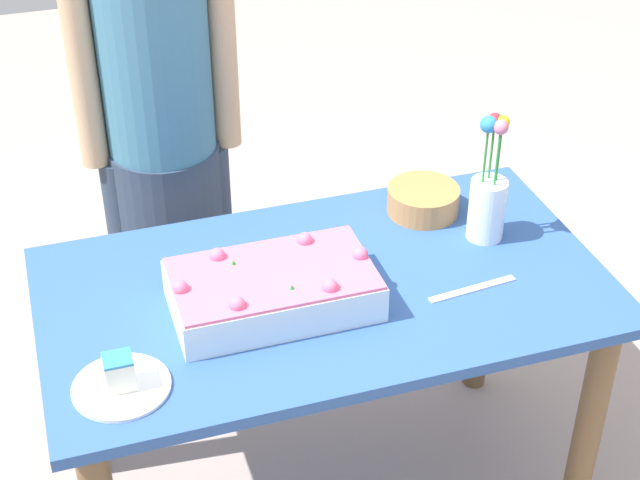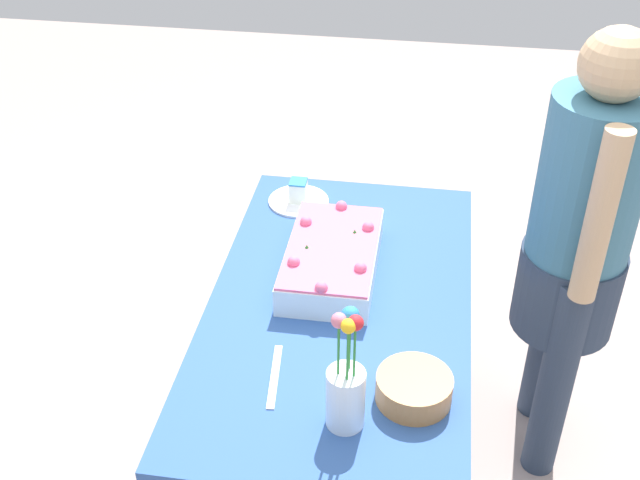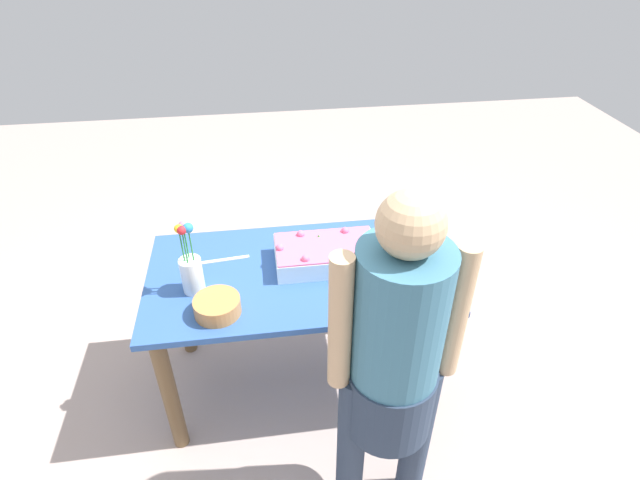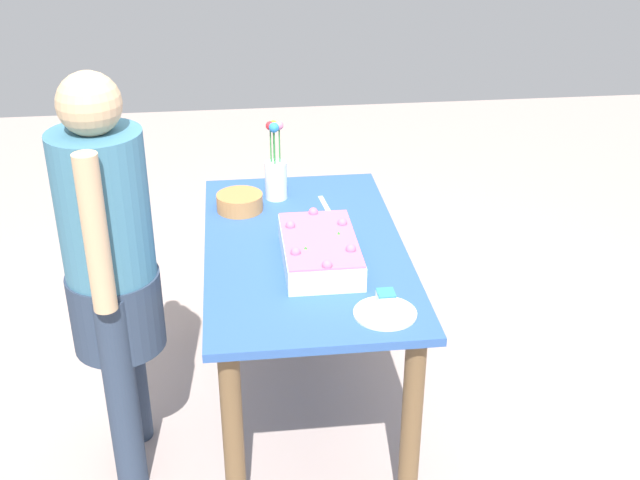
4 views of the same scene
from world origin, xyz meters
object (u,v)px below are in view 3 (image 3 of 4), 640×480
at_px(fruit_bowl, 217,306).
at_px(cake_knife, 225,260).
at_px(sheet_cake, 326,253).
at_px(flower_vase, 191,269).
at_px(person_standing, 394,359).
at_px(serving_plate_with_slice, 395,232).

bearing_deg(fruit_bowl, cake_knife, -93.36).
relative_size(sheet_cake, flower_vase, 1.35).
bearing_deg(person_standing, serving_plate_with_slice, -15.85).
bearing_deg(sheet_cake, fruit_bowl, 29.41).
bearing_deg(cake_knife, flower_vase, -127.92).
distance_m(serving_plate_with_slice, fruit_bowl, 0.97).
xyz_separation_m(cake_knife, flower_vase, (0.12, 0.20, 0.11)).
distance_m(serving_plate_with_slice, cake_knife, 0.84).
relative_size(cake_knife, flower_vase, 0.67).
relative_size(sheet_cake, fruit_bowl, 2.44).
bearing_deg(cake_knife, fruit_bowl, -99.20).
height_order(cake_knife, fruit_bowl, fruit_bowl).
bearing_deg(cake_knife, serving_plate_with_slice, 0.07).
relative_size(sheet_cake, person_standing, 0.31).
bearing_deg(person_standing, fruit_bowl, 53.92).
bearing_deg(fruit_bowl, serving_plate_with_slice, -152.78).
distance_m(cake_knife, flower_vase, 0.26).
bearing_deg(fruit_bowl, person_standing, 143.92).
xyz_separation_m(serving_plate_with_slice, cake_knife, (0.84, 0.09, -0.02)).
xyz_separation_m(sheet_cake, flower_vase, (0.59, 0.12, 0.06)).
relative_size(serving_plate_with_slice, person_standing, 0.14).
height_order(sheet_cake, fruit_bowl, sheet_cake).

